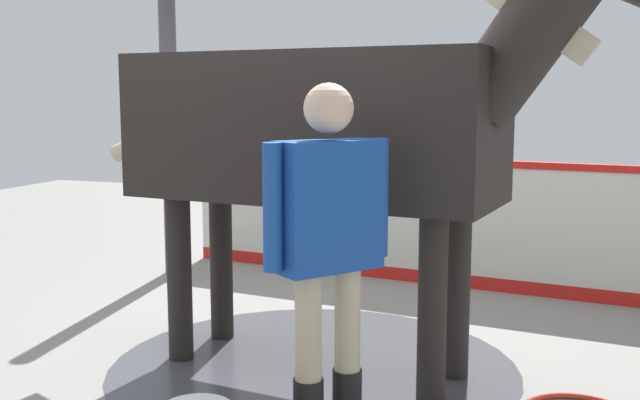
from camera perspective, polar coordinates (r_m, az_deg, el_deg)
ground_plane at (r=5.19m, az=-3.72°, el=-11.51°), size 16.00×16.00×0.02m
wet_patch at (r=4.93m, az=-0.48°, el=-12.42°), size 2.59×2.59×0.00m
barrier_wall at (r=6.94m, az=8.40°, el=-1.93°), size 4.96×0.68×1.15m
roof_post_far at (r=7.32m, az=-11.21°, el=4.94°), size 0.16×0.16×2.70m
horse at (r=4.57m, az=0.97°, el=5.60°), size 3.63×1.14×2.66m
handler at (r=3.64m, az=0.63°, el=-2.85°), size 0.49×0.58×1.78m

